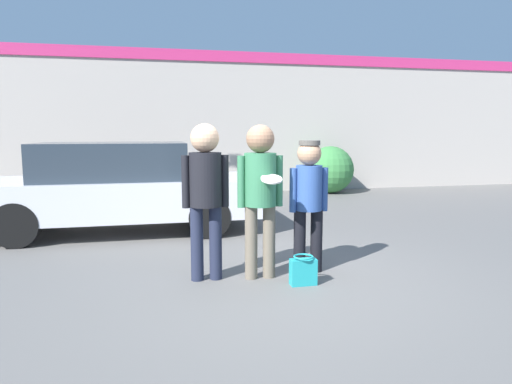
# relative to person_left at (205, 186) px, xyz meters

# --- Properties ---
(ground_plane) EXTENTS (56.00, 56.00, 0.00)m
(ground_plane) POSITION_rel_person_left_xyz_m (0.83, -0.18, -1.12)
(ground_plane) COLOR #5B5956
(storefront_building) EXTENTS (24.00, 0.22, 3.99)m
(storefront_building) POSITION_rel_person_left_xyz_m (0.83, 7.85, 0.90)
(storefront_building) COLOR #B2A89E
(storefront_building) RESTS_ON ground
(person_left) EXTENTS (0.55, 0.38, 1.84)m
(person_left) POSITION_rel_person_left_xyz_m (0.00, 0.00, 0.00)
(person_left) COLOR #1E2338
(person_left) RESTS_ON ground
(person_middle_with_frisbee) EXTENTS (0.55, 0.57, 1.83)m
(person_middle_with_frisbee) POSITION_rel_person_left_xyz_m (0.64, -0.08, -0.01)
(person_middle_with_frisbee) COLOR #665B4C
(person_middle_with_frisbee) RESTS_ON ground
(person_right) EXTENTS (0.49, 0.32, 1.64)m
(person_right) POSITION_rel_person_left_xyz_m (1.27, 0.02, -0.14)
(person_right) COLOR black
(person_right) RESTS_ON ground
(parked_car_near) EXTENTS (4.74, 1.85, 1.56)m
(parked_car_near) POSITION_rel_person_left_xyz_m (-1.21, 2.95, -0.34)
(parked_car_near) COLOR silver
(parked_car_near) RESTS_ON ground
(shrub) EXTENTS (1.34, 1.34, 1.34)m
(shrub) POSITION_rel_person_left_xyz_m (4.35, 6.99, -0.45)
(shrub) COLOR #387A3D
(shrub) RESTS_ON ground
(handbag) EXTENTS (0.30, 0.23, 0.34)m
(handbag) POSITION_rel_person_left_xyz_m (1.06, -0.44, -0.96)
(handbag) COLOR teal
(handbag) RESTS_ON ground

